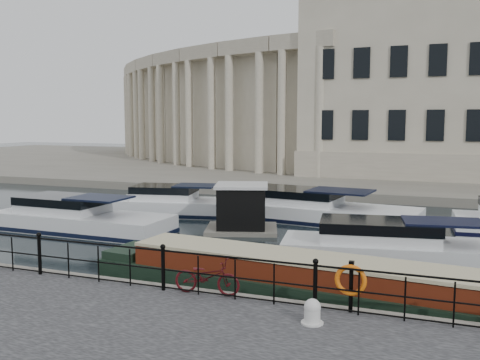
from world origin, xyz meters
name	(u,v)px	position (x,y,z in m)	size (l,w,h in m)	color
ground_plane	(201,286)	(0.00, 0.00, 0.00)	(160.00, 160.00, 0.00)	black
far_bank	(371,168)	(0.00, 39.00, 0.28)	(120.00, 42.00, 0.55)	#6B665B
railing	(163,266)	(0.00, -2.25, 1.20)	(24.14, 0.14, 1.22)	black
civic_building	(355,96)	(-1.00, 34.71, 7.04)	(53.55, 31.84, 16.85)	#ADA38C
bicycle	(207,277)	(1.19, -2.13, 1.00)	(0.60, 1.73, 0.91)	#490D11
mooring_bollard	(312,312)	(4.14, -3.11, 0.81)	(0.49, 0.49, 0.55)	silver
life_ring_post	(351,281)	(4.80, -2.17, 1.30)	(0.73, 0.20, 1.20)	black
narrowboat	(318,287)	(3.58, 0.01, 0.37)	(14.19, 3.26, 1.52)	black
harbour_hut	(242,210)	(-1.65, 7.83, 0.95)	(3.78, 3.44, 2.19)	#6B665B
cabin_cruisers	(284,222)	(0.05, 8.65, 0.37)	(26.93, 10.96, 1.99)	silver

